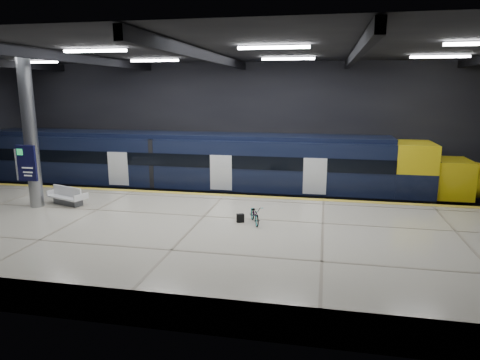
# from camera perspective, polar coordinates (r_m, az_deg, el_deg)

# --- Properties ---
(ground) EXTENTS (30.00, 30.00, 0.00)m
(ground) POSITION_cam_1_polar(r_m,az_deg,el_deg) (19.65, -3.96, -7.06)
(ground) COLOR black
(ground) RESTS_ON ground
(room_shell) EXTENTS (30.10, 16.10, 8.05)m
(room_shell) POSITION_cam_1_polar(r_m,az_deg,el_deg) (18.59, -4.22, 9.85)
(room_shell) COLOR black
(room_shell) RESTS_ON ground
(platform) EXTENTS (30.00, 11.00, 1.10)m
(platform) POSITION_cam_1_polar(r_m,az_deg,el_deg) (17.21, -6.18, -7.98)
(platform) COLOR beige
(platform) RESTS_ON ground
(safety_strip) EXTENTS (30.00, 0.40, 0.01)m
(safety_strip) POSITION_cam_1_polar(r_m,az_deg,el_deg) (21.89, -2.12, -2.02)
(safety_strip) COLOR gold
(safety_strip) RESTS_ON platform
(rails) EXTENTS (30.00, 1.52, 0.16)m
(rails) POSITION_cam_1_polar(r_m,az_deg,el_deg) (24.75, -0.63, -2.80)
(rails) COLOR gray
(rails) RESTS_ON ground
(train) EXTENTS (29.40, 2.84, 3.79)m
(train) POSITION_cam_1_polar(r_m,az_deg,el_deg) (24.71, -4.49, 1.84)
(train) COLOR black
(train) RESTS_ON ground
(bench) EXTENTS (2.12, 1.42, 0.87)m
(bench) POSITION_cam_1_polar(r_m,az_deg,el_deg) (21.64, -21.98, -2.25)
(bench) COLOR #595B60
(bench) RESTS_ON platform
(bicycle) EXTENTS (0.97, 1.51, 0.75)m
(bicycle) POSITION_cam_1_polar(r_m,az_deg,el_deg) (17.30, 2.00, -4.58)
(bicycle) COLOR #99999E
(bicycle) RESTS_ON platform
(pannier_bag) EXTENTS (0.35, 0.28, 0.35)m
(pannier_bag) POSITION_cam_1_polar(r_m,az_deg,el_deg) (17.46, 0.05, -5.10)
(pannier_bag) COLOR black
(pannier_bag) RESTS_ON platform
(info_column) EXTENTS (0.90, 0.78, 6.90)m
(info_column) POSITION_cam_1_polar(r_m,az_deg,el_deg) (21.36, -26.23, 5.55)
(info_column) COLOR #9EA0A5
(info_column) RESTS_ON platform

